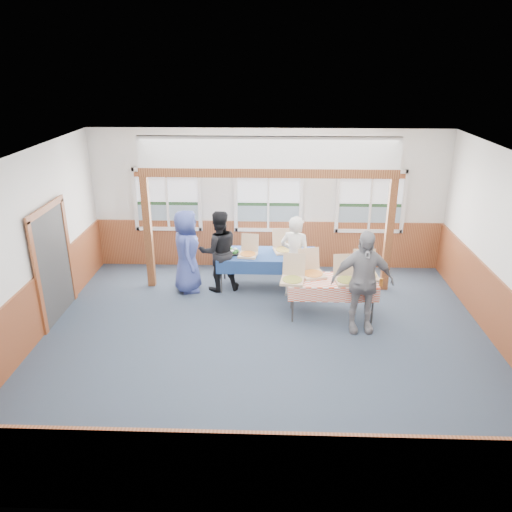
{
  "coord_description": "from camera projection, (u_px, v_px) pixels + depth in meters",
  "views": [
    {
      "loc": [
        0.1,
        -7.48,
        4.61
      ],
      "look_at": [
        -0.19,
        1.0,
        1.23
      ],
      "focal_mm": 35.0,
      "sensor_mm": 36.0,
      "label": 1
    }
  ],
  "objects": [
    {
      "name": "wall_front",
      "position": [
        260.0,
        393.0,
        4.81
      ],
      "size": [
        8.0,
        0.0,
        8.0
      ],
      "primitive_type": "plane",
      "rotation": [
        -1.57,
        0.0,
        0.0
      ],
      "color": "silver",
      "rests_on": "floor"
    },
    {
      "name": "window_left",
      "position": [
        167.0,
        196.0,
        11.31
      ],
      "size": [
        1.56,
        0.1,
        1.46
      ],
      "color": "white",
      "rests_on": "wall_back"
    },
    {
      "name": "cross_beam",
      "position": [
        268.0,
        173.0,
        9.86
      ],
      "size": [
        5.15,
        0.18,
        0.18
      ],
      "primitive_type": "cube",
      "color": "#532612",
      "rests_on": "post_left"
    },
    {
      "name": "window_mid",
      "position": [
        268.0,
        197.0,
        11.24
      ],
      "size": [
        1.56,
        0.1,
        1.46
      ],
      "color": "white",
      "rests_on": "wall_back"
    },
    {
      "name": "pizza_box_b",
      "position": [
        283.0,
        248.0,
        10.64
      ],
      "size": [
        0.48,
        0.55,
        0.43
      ],
      "rotation": [
        0.0,
        0.0,
        0.21
      ],
      "color": "tan",
      "rests_on": "table_left"
    },
    {
      "name": "man_blue",
      "position": [
        187.0,
        251.0,
        10.32
      ],
      "size": [
        0.72,
        0.95,
        1.76
      ],
      "primitive_type": "imported",
      "rotation": [
        0.0,
        0.0,
        1.77
      ],
      "color": "#38468E",
      "rests_on": "floor"
    },
    {
      "name": "post_right",
      "position": [
        389.0,
        236.0,
        10.26
      ],
      "size": [
        0.15,
        0.15,
        2.4
      ],
      "primitive_type": "cube",
      "color": "#532612",
      "rests_on": "floor"
    },
    {
      "name": "table_left",
      "position": [
        267.0,
        256.0,
        10.55
      ],
      "size": [
        2.26,
        1.56,
        0.76
      ],
      "rotation": [
        0.0,
        0.0,
        0.32
      ],
      "color": "#333333",
      "rests_on": "floor"
    },
    {
      "name": "person_grey",
      "position": [
        362.0,
        282.0,
        8.76
      ],
      "size": [
        1.12,
        0.5,
        1.89
      ],
      "primitive_type": "imported",
      "rotation": [
        0.0,
        0.0,
        0.04
      ],
      "color": "gray",
      "rests_on": "floor"
    },
    {
      "name": "woman_black",
      "position": [
        219.0,
        251.0,
        10.36
      ],
      "size": [
        0.99,
        0.86,
        1.73
      ],
      "primitive_type": "imported",
      "rotation": [
        0.0,
        0.0,
        3.42
      ],
      "color": "black",
      "rests_on": "floor"
    },
    {
      "name": "drink_glass",
      "position": [
        381.0,
        282.0,
        9.01
      ],
      "size": [
        0.07,
        0.07,
        0.15
      ],
      "primitive_type": "cylinder",
      "color": "#A85D1C",
      "rests_on": "table_right"
    },
    {
      "name": "wainscot_front",
      "position": [
        260.0,
        474.0,
        5.22
      ],
      "size": [
        7.98,
        0.05,
        1.1
      ],
      "primitive_type": "cube",
      "color": "brown",
      "rests_on": "floor"
    },
    {
      "name": "pizza_box_c",
      "position": [
        293.0,
        278.0,
        9.21
      ],
      "size": [
        0.49,
        0.57,
        0.46
      ],
      "rotation": [
        0.0,
        0.0,
        -0.14
      ],
      "color": "tan",
      "rests_on": "table_right"
    },
    {
      "name": "wainscot_right",
      "position": [
        503.0,
        319.0,
        8.32
      ],
      "size": [
        0.05,
        6.98,
        1.1
      ],
      "primitive_type": "cube",
      "color": "brown",
      "rests_on": "floor"
    },
    {
      "name": "wainscot_back",
      "position": [
        268.0,
        244.0,
        11.67
      ],
      "size": [
        7.98,
        0.05,
        1.1
      ],
      "primitive_type": "cube",
      "color": "brown",
      "rests_on": "floor"
    },
    {
      "name": "wainscot_left",
      "position": [
        35.0,
        311.0,
        8.58
      ],
      "size": [
        0.05,
        6.98,
        1.1
      ],
      "primitive_type": "cube",
      "color": "brown",
      "rests_on": "floor"
    },
    {
      "name": "woman_white",
      "position": [
        295.0,
        257.0,
        10.05
      ],
      "size": [
        0.74,
        0.62,
        1.73
      ],
      "primitive_type": "imported",
      "rotation": [
        0.0,
        0.0,
        2.76
      ],
      "color": "silver",
      "rests_on": "floor"
    },
    {
      "name": "wall_left",
      "position": [
        23.0,
        255.0,
        8.19
      ],
      "size": [
        0.0,
        8.0,
        8.0
      ],
      "primitive_type": "plane",
      "rotation": [
        1.57,
        0.0,
        1.57
      ],
      "color": "silver",
      "rests_on": "floor"
    },
    {
      "name": "window_right",
      "position": [
        371.0,
        198.0,
        11.16
      ],
      "size": [
        1.56,
        0.1,
        1.46
      ],
      "color": "white",
      "rests_on": "wall_back"
    },
    {
      "name": "wall_back",
      "position": [
        268.0,
        200.0,
        11.31
      ],
      "size": [
        8.0,
        0.0,
        8.0
      ],
      "primitive_type": "plane",
      "rotation": [
        1.57,
        0.0,
        0.0
      ],
      "color": "silver",
      "rests_on": "floor"
    },
    {
      "name": "pizza_box_a",
      "position": [
        248.0,
        252.0,
        10.42
      ],
      "size": [
        0.43,
        0.5,
        0.4
      ],
      "rotation": [
        0.0,
        0.0,
        -0.14
      ],
      "color": "tan",
      "rests_on": "table_left"
    },
    {
      "name": "ceiling",
      "position": [
        267.0,
        159.0,
        7.47
      ],
      "size": [
        8.0,
        8.0,
        0.0
      ],
      "primitive_type": "plane",
      "rotation": [
        3.14,
        0.0,
        0.0
      ],
      "color": "white",
      "rests_on": "wall_back"
    },
    {
      "name": "pizza_box_f",
      "position": [
        366.0,
        274.0,
        9.38
      ],
      "size": [
        0.46,
        0.55,
        0.47
      ],
      "rotation": [
        0.0,
        0.0,
        0.06
      ],
      "color": "tan",
      "rests_on": "table_right"
    },
    {
      "name": "pizza_box_d",
      "position": [
        312.0,
        272.0,
        9.46
      ],
      "size": [
        0.55,
        0.61,
        0.46
      ],
      "rotation": [
        0.0,
        0.0,
        0.28
      ],
      "color": "tan",
      "rests_on": "table_right"
    },
    {
      "name": "veggie_tray",
      "position": [
        232.0,
        252.0,
        10.54
      ],
      "size": [
        0.4,
        0.4,
        0.09
      ],
      "color": "black",
      "rests_on": "table_left"
    },
    {
      "name": "cased_opening",
      "position": [
        53.0,
        264.0,
        9.23
      ],
      "size": [
        0.06,
        1.3,
        2.1
      ],
      "primitive_type": "cube",
      "color": "#333333",
      "rests_on": "wall_left"
    },
    {
      "name": "post_left",
      "position": [
        148.0,
        233.0,
        10.42
      ],
      "size": [
        0.15,
        0.15,
        2.4
      ],
      "primitive_type": "cube",
      "color": "#532612",
      "rests_on": "floor"
    },
    {
      "name": "floor",
      "position": [
        265.0,
        343.0,
        8.65
      ],
      "size": [
        8.0,
        8.0,
        0.0
      ],
      "primitive_type": "plane",
      "color": "#2C3A47",
      "rests_on": "ground"
    },
    {
      "name": "table_right",
      "position": [
        332.0,
        283.0,
        9.32
      ],
      "size": [
        1.8,
        1.41,
        0.76
      ],
      "rotation": [
        0.0,
        0.0,
        0.43
      ],
      "color": "#333333",
      "rests_on": "floor"
    },
    {
      "name": "pizza_box_e",
      "position": [
        346.0,
        278.0,
        9.19
      ],
      "size": [
        0.47,
        0.55,
        0.45
      ],
      "rotation": [
        0.0,
        0.0,
        0.11
      ],
      "color": "tan",
      "rests_on": "table_right"
    }
  ]
}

